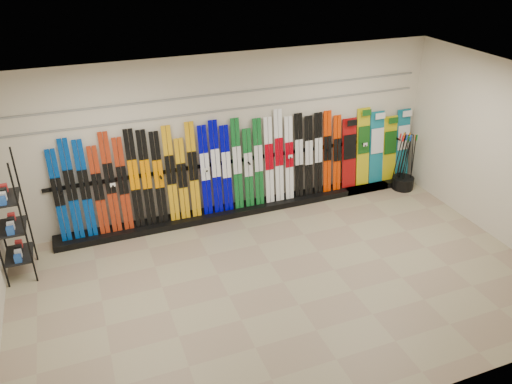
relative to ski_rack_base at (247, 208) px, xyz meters
name	(u,v)px	position (x,y,z in m)	size (l,w,h in m)	color
floor	(283,282)	(-0.22, -2.28, -0.06)	(8.00, 8.00, 0.00)	gray
back_wall	(230,136)	(-0.22, 0.22, 1.44)	(8.00, 8.00, 0.00)	beige
right_wall	(507,156)	(3.78, -2.28, 1.44)	(5.00, 5.00, 0.00)	beige
ceiling	(290,93)	(-0.22, -2.28, 2.94)	(8.00, 8.00, 0.00)	silver
ski_rack_base	(247,208)	(0.00, 0.00, 0.00)	(8.00, 0.40, 0.12)	black
skis	(209,170)	(-0.70, 0.06, 0.90)	(5.38, 0.24, 1.79)	navy
snowboards	(376,148)	(2.86, 0.07, 0.79)	(1.59, 0.24, 1.59)	#990C0C
accessory_rack	(10,218)	(-3.97, -0.58, 0.94)	(0.40, 0.60, 2.01)	black
pole_bin	(403,183)	(3.38, -0.28, 0.07)	(0.45, 0.45, 0.25)	black
ski_poles	(404,161)	(3.35, -0.26, 0.55)	(0.40, 0.29, 1.18)	black
slatwall_rail_0	(230,110)	(-0.22, 0.20, 1.94)	(7.60, 0.02, 0.03)	gray
slatwall_rail_1	(229,93)	(-0.22, 0.20, 2.24)	(7.60, 0.02, 0.03)	gray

